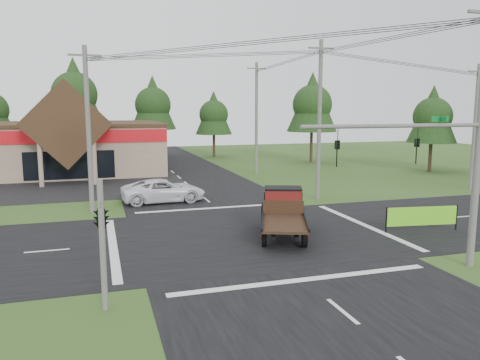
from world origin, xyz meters
name	(u,v)px	position (x,y,z in m)	size (l,w,h in m)	color
ground	(249,235)	(0.00, 0.00, 0.00)	(120.00, 120.00, 0.00)	#2D4C1B
road_ns	(249,235)	(0.00, 0.00, 0.01)	(12.00, 120.00, 0.02)	black
road_ew	(249,234)	(0.00, 0.00, 0.01)	(120.00, 12.00, 0.02)	black
parking_apron	(18,189)	(-14.00, 19.00, 0.01)	(28.00, 14.00, 0.02)	black
cvs_building	(14,147)	(-15.70, 29.57, 2.78)	(30.40, 18.20, 9.19)	gray
traffic_signal_mast	(444,164)	(5.82, -7.50, 4.43)	(8.12, 0.24, 7.00)	#595651
traffic_signal_corner	(101,205)	(-7.50, -7.32, 3.52)	(0.53, 2.48, 4.40)	#595651
utility_pole_nr	(480,134)	(7.50, -7.50, 5.64)	(2.00, 0.30, 11.00)	#595651
utility_pole_nw	(88,129)	(-8.00, 8.00, 5.39)	(2.00, 0.30, 10.50)	#595651
utility_pole_ne	(319,119)	(8.00, 8.00, 5.89)	(2.00, 0.30, 11.50)	#595651
utility_pole_far	(475,126)	(22.00, 8.00, 5.24)	(2.00, 0.30, 10.20)	#595651
utility_pole_n	(256,118)	(8.00, 22.00, 5.74)	(2.00, 0.30, 11.20)	#595651
tree_row_c	(74,92)	(-10.00, 41.00, 8.72)	(7.28, 7.28, 13.13)	#332316
tree_row_d	(153,103)	(0.00, 42.00, 7.38)	(6.16, 6.16, 11.11)	#332316
tree_row_e	(214,113)	(8.00, 40.00, 6.03)	(5.04, 5.04, 9.09)	#332316
tree_side_ne	(312,103)	(18.00, 30.00, 7.38)	(6.16, 6.16, 11.11)	#332316
tree_side_e_near	(433,115)	(26.00, 18.00, 6.03)	(5.04, 5.04, 9.09)	#332316
antique_flatbed_truck	(283,214)	(1.59, -0.96, 1.24)	(2.27, 5.94, 2.49)	#5A170C
roadside_banner	(422,219)	(9.21, -2.18, 0.72)	(4.22, 0.12, 1.44)	#66CC1B
white_pickup	(164,191)	(-3.10, 10.24, 0.83)	(2.75, 5.96, 1.66)	white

